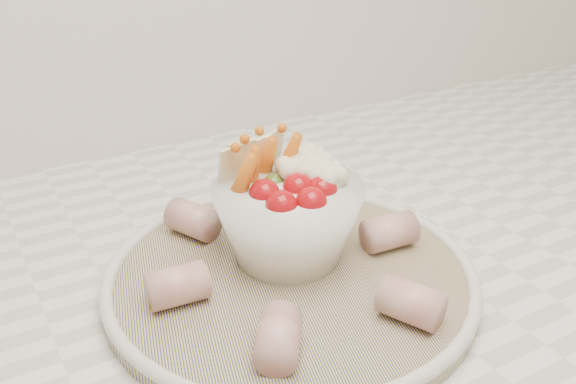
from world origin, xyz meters
TOP-DOWN VIEW (x-y plane):
  - serving_platter at (0.03, 1.38)m, footprint 0.41×0.41m
  - veggie_bowl at (0.05, 1.41)m, footprint 0.14×0.14m
  - cured_meat_rolls at (0.03, 1.38)m, footprint 0.26×0.27m

SIDE VIEW (x-z plane):
  - serving_platter at x=0.03m, z-range 0.92..0.94m
  - cured_meat_rolls at x=0.03m, z-range 0.93..0.97m
  - veggie_bowl at x=0.05m, z-range 0.92..1.03m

